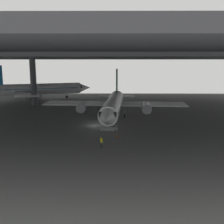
% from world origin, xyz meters
% --- Properties ---
extents(ground_plane, '(110.00, 110.00, 0.00)m').
position_xyz_m(ground_plane, '(0.00, 0.00, 0.00)').
color(ground_plane, slate).
extents(hangar_structure, '(121.00, 99.00, 14.91)m').
position_xyz_m(hangar_structure, '(-0.05, 13.76, 14.28)').
color(hangar_structure, '#4C4F54').
rests_on(hangar_structure, ground_plane).
extents(airplane_main, '(32.03, 33.14, 10.52)m').
position_xyz_m(airplane_main, '(2.70, 5.56, 3.27)').
color(airplane_main, white).
rests_on(airplane_main, ground_plane).
extents(boarding_stairs, '(4.09, 1.75, 4.46)m').
position_xyz_m(boarding_stairs, '(1.53, -3.60, 0.71)').
color(boarding_stairs, slate).
rests_on(boarding_stairs, ground_plane).
extents(crew_worker_near_nose, '(0.37, 0.49, 1.64)m').
position_xyz_m(crew_worker_near_nose, '(0.99, -14.11, 0.93)').
color(crew_worker_near_nose, '#232838').
rests_on(crew_worker_near_nose, ground_plane).
extents(crew_worker_by_stairs, '(0.27, 0.54, 1.73)m').
position_xyz_m(crew_worker_by_stairs, '(2.24, -0.38, 0.99)').
color(crew_worker_by_stairs, '#232838').
rests_on(crew_worker_by_stairs, ground_plane).
extents(airplane_distant, '(34.53, 34.33, 11.21)m').
position_xyz_m(airplane_distant, '(-22.61, 37.28, 3.40)').
color(airplane_distant, white).
rests_on(airplane_distant, ground_plane).
extents(traffic_cone_orange, '(0.36, 0.36, 0.60)m').
position_xyz_m(traffic_cone_orange, '(3.33, -8.71, 0.29)').
color(traffic_cone_orange, black).
rests_on(traffic_cone_orange, ground_plane).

